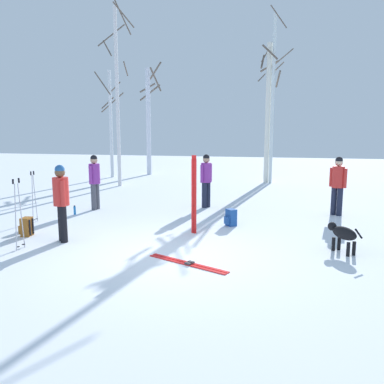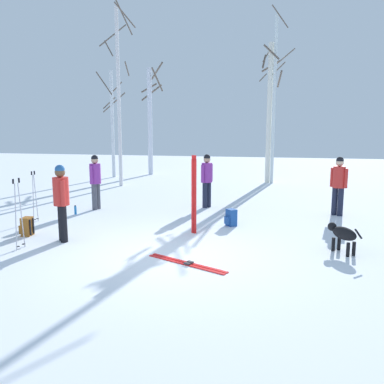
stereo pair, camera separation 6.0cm
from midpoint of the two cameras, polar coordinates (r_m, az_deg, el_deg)
ground_plane at (r=7.63m, az=-3.92°, el=-9.54°), size 60.00×60.00×0.00m
person_0 at (r=8.85m, az=-19.20°, el=-0.87°), size 0.39×0.41×1.72m
person_1 at (r=11.79m, az=20.89°, el=1.40°), size 0.45×0.34×1.72m
person_2 at (r=12.25m, az=-14.53°, el=1.97°), size 0.34×0.52×1.72m
person_3 at (r=12.19m, az=2.00°, el=2.23°), size 0.34×0.47×1.72m
dog at (r=8.28m, az=21.46°, el=-5.86°), size 0.58×0.74×0.57m
ski_pair_planted_0 at (r=9.04m, az=0.10°, el=-0.45°), size 0.13×0.05×1.88m
ski_pair_lying_0 at (r=7.17m, az=-0.91°, el=-10.66°), size 1.66×0.82×0.05m
ski_poles_0 at (r=11.09m, az=-22.80°, el=-0.42°), size 0.07×0.21×1.38m
ski_poles_1 at (r=8.64m, az=-24.80°, el=-2.72°), size 0.07×0.28×1.48m
backpack_0 at (r=9.95m, az=5.67°, el=-3.85°), size 0.35×0.34×0.44m
backpack_1 at (r=9.78m, az=-23.74°, el=-4.82°), size 0.31×0.29×0.44m
water_bottle_0 at (r=11.77m, az=-17.32°, el=-2.63°), size 0.07×0.07×0.27m
birch_tree_0 at (r=20.84m, az=-12.18°, el=10.25°), size 1.28×1.45×5.56m
birch_tree_1 at (r=21.84m, az=-6.58°, el=10.92°), size 1.47×1.46×6.21m
birch_tree_2 at (r=17.42m, az=-11.22°, el=14.34°), size 1.66×1.66×7.78m
birch_tree_3 at (r=18.48m, az=11.23°, el=11.79°), size 0.99×0.95×6.43m
birch_tree_4 at (r=18.42m, az=11.90°, el=13.74°), size 1.55×1.41×7.87m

